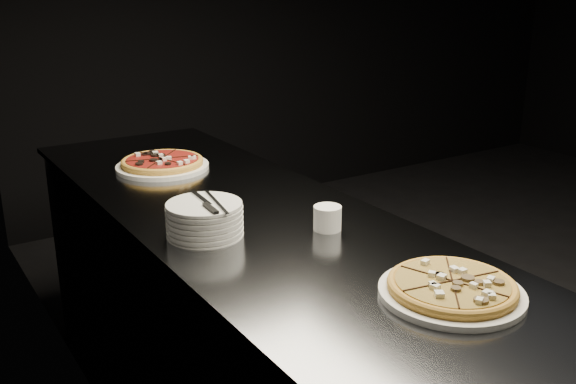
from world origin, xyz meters
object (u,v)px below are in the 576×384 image
pizza_tomato (162,163)px  ramekin (327,217)px  cutlery (209,203)px  plate_stack (205,219)px  counter (253,342)px  pizza_mushroom (452,288)px

pizza_tomato → ramekin: size_ratio=4.70×
cutlery → pizza_tomato: bearing=82.6°
plate_stack → ramekin: plate_stack is taller
counter → ramekin: size_ratio=29.87×
ramekin → counter: bearing=116.8°
counter → plate_stack: bearing=-156.8°
pizza_mushroom → pizza_tomato: (-0.15, 1.35, 0.00)m
ramekin → plate_stack: bearing=154.1°
pizza_tomato → ramekin: bearing=-79.7°
pizza_mushroom → ramekin: bearing=89.2°
pizza_mushroom → pizza_tomato: bearing=96.3°
cutlery → counter: bearing=32.8°
pizza_mushroom → ramekin: size_ratio=4.23×
counter → cutlery: cutlery is taller
cutlery → pizza_mushroom: bearing=-59.7°
pizza_mushroom → plate_stack: (-0.31, 0.65, 0.03)m
counter → pizza_mushroom: size_ratio=7.06×
counter → ramekin: bearing=-63.2°
counter → plate_stack: 0.55m
counter → pizza_mushroom: (0.11, -0.73, 0.48)m
plate_stack → pizza_mushroom: bearing=-64.3°
pizza_tomato → cutlery: cutlery is taller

